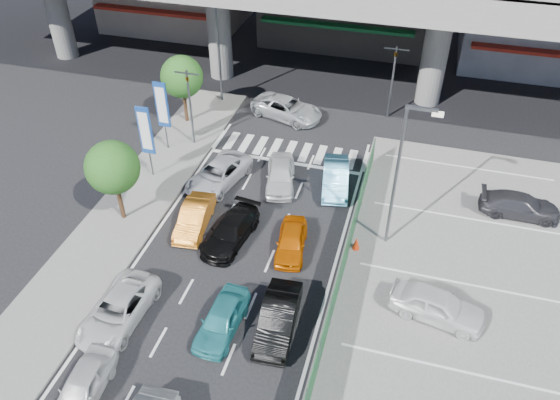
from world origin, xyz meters
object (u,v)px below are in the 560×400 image
(van_white_back_left, at_px, (83,386))
(sedan_black_mid, at_px, (231,231))
(traffic_light_left, at_px, (188,89))
(hatch_black_mid_right, at_px, (278,318))
(parked_sedan_white, at_px, (437,305))
(street_lamp_left, at_px, (220,39))
(tree_near, at_px, (112,168))
(tree_far, at_px, (182,77))
(signboard_far, at_px, (162,107))
(sedan_white_front_mid, at_px, (280,175))
(traffic_light_right, at_px, (394,64))
(crossing_wagon_silver, at_px, (287,108))
(street_lamp_right, at_px, (401,167))
(traffic_cone, at_px, (356,243))
(sedan_white_mid_left, at_px, (118,310))
(kei_truck_front_right, at_px, (336,177))
(taxi_orange_right, at_px, (291,241))
(taxi_orange_left, at_px, (194,217))
(signboard_near, at_px, (146,133))
(parked_sedan_dgrey, at_px, (520,205))
(taxi_teal_mid, at_px, (222,319))
(wagon_silver_front_left, at_px, (218,174))

(van_white_back_left, distance_m, sedan_black_mid, 10.31)
(traffic_light_left, bearing_deg, hatch_black_mid_right, -54.05)
(traffic_light_left, relative_size, parked_sedan_white, 1.24)
(street_lamp_left, bearing_deg, tree_near, -92.76)
(tree_far, relative_size, sedan_black_mid, 1.12)
(signboard_far, distance_m, sedan_white_front_mid, 8.50)
(traffic_light_left, relative_size, van_white_back_left, 1.41)
(traffic_light_right, height_order, crossing_wagon_silver, traffic_light_right)
(traffic_light_right, height_order, street_lamp_right, street_lamp_right)
(traffic_light_right, relative_size, sedan_black_mid, 1.21)
(tree_far, relative_size, parked_sedan_white, 1.14)
(traffic_light_right, height_order, parked_sedan_white, traffic_light_right)
(traffic_cone, bearing_deg, sedan_white_front_mid, 140.53)
(traffic_light_left, height_order, sedan_black_mid, traffic_light_left)
(signboard_far, distance_m, sedan_white_mid_left, 14.06)
(sedan_white_front_mid, distance_m, kei_truck_front_right, 3.22)
(street_lamp_left, bearing_deg, parked_sedan_white, -45.53)
(sedan_white_front_mid, bearing_deg, crossing_wagon_silver, 89.15)
(traffic_light_right, relative_size, taxi_orange_right, 1.46)
(taxi_orange_left, distance_m, sedan_white_front_mid, 5.93)
(signboard_near, distance_m, signboard_far, 3.03)
(street_lamp_left, bearing_deg, signboard_far, -100.31)
(taxi_orange_left, bearing_deg, sedan_black_mid, -18.92)
(tree_far, height_order, parked_sedan_white, tree_far)
(sedan_white_front_mid, bearing_deg, tree_near, -157.55)
(street_lamp_right, bearing_deg, parked_sedan_dgrey, 32.28)
(parked_sedan_white, relative_size, traffic_cone, 5.63)
(traffic_light_right, xyz_separation_m, signboard_far, (-13.10, -8.01, -0.87))
(traffic_light_left, bearing_deg, taxi_teal_mid, -62.69)
(parked_sedan_white, bearing_deg, traffic_light_left, 68.10)
(wagon_silver_front_left, distance_m, parked_sedan_white, 14.55)
(van_white_back_left, relative_size, sedan_black_mid, 0.85)
(taxi_orange_left, bearing_deg, tree_near, 179.81)
(street_lamp_left, distance_m, taxi_orange_right, 16.97)
(sedan_black_mid, bearing_deg, traffic_light_left, 131.89)
(signboard_near, xyz_separation_m, sedan_white_mid_left, (3.43, -10.31, -2.42))
(signboard_near, bearing_deg, tree_far, 95.27)
(parked_sedan_dgrey, bearing_deg, sedan_white_front_mid, 93.12)
(kei_truck_front_right, relative_size, traffic_cone, 5.62)
(van_white_back_left, height_order, taxi_orange_left, taxi_orange_left)
(hatch_black_mid_right, distance_m, taxi_orange_right, 5.04)
(taxi_orange_left, xyz_separation_m, sedan_white_front_mid, (3.37, 4.88, 0.05))
(street_lamp_right, distance_m, crossing_wagon_silver, 14.46)
(taxi_teal_mid, relative_size, sedan_white_front_mid, 0.93)
(traffic_light_right, distance_m, wagon_silver_front_left, 14.05)
(kei_truck_front_right, bearing_deg, sedan_black_mid, -135.57)
(traffic_light_left, bearing_deg, signboard_near, -104.02)
(signboard_near, relative_size, sedan_black_mid, 1.09)
(sedan_white_front_mid, bearing_deg, traffic_cone, -52.69)
(van_white_back_left, distance_m, kei_truck_front_right, 17.38)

